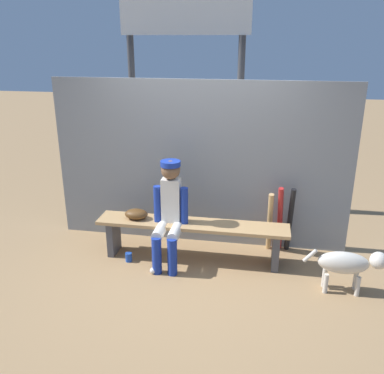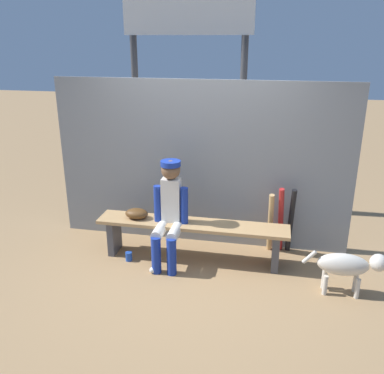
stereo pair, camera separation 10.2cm
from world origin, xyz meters
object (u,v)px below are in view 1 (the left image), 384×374
(bat_aluminum_black, at_px, (290,220))
(dog, at_px, (349,264))
(baseball, at_px, (153,271))
(bat_wood_tan, at_px, (270,222))
(cup_on_ground, at_px, (129,257))
(dugout_bench, at_px, (192,231))
(scoreboard, at_px, (189,33))
(player_seated, at_px, (169,210))
(baseball_glove, at_px, (136,214))
(bat_aluminum_red, at_px, (280,219))
(cup_on_bench, at_px, (161,214))

(bat_aluminum_black, xyz_separation_m, dog, (0.57, -0.79, -0.10))
(dog, bearing_deg, baseball, -179.56)
(bat_wood_tan, xyz_separation_m, dog, (0.82, -0.75, -0.07))
(bat_aluminum_black, height_order, cup_on_ground, bat_aluminum_black)
(dugout_bench, distance_m, scoreboard, 2.83)
(player_seated, xyz_separation_m, baseball_glove, (-0.43, 0.11, -0.13))
(cup_on_ground, bearing_deg, dog, -4.68)
(bat_wood_tan, distance_m, bat_aluminum_red, 0.13)
(baseball, relative_size, scoreboard, 0.02)
(dugout_bench, height_order, baseball_glove, baseball_glove)
(baseball_glove, xyz_separation_m, baseball, (0.30, -0.40, -0.51))
(cup_on_ground, bearing_deg, bat_aluminum_red, 17.78)
(bat_wood_tan, bearing_deg, bat_aluminum_black, 8.57)
(dugout_bench, height_order, player_seated, player_seated)
(dugout_bench, height_order, baseball, dugout_bench)
(player_seated, bearing_deg, baseball, -114.16)
(cup_on_ground, distance_m, scoreboard, 3.20)
(cup_on_bench, bearing_deg, bat_aluminum_black, 12.37)
(cup_on_ground, bearing_deg, bat_aluminum_black, 17.18)
(dugout_bench, height_order, bat_aluminum_black, bat_aluminum_black)
(baseball_glove, height_order, bat_aluminum_red, bat_aluminum_red)
(dugout_bench, relative_size, baseball_glove, 8.13)
(dog, bearing_deg, scoreboard, 134.72)
(dog, bearing_deg, bat_aluminum_red, 132.04)
(dugout_bench, xyz_separation_m, cup_on_bench, (-0.39, 0.06, 0.17))
(dugout_bench, bearing_deg, scoreboard, 101.60)
(player_seated, relative_size, baseball, 16.69)
(baseball, bearing_deg, cup_on_bench, 90.87)
(dugout_bench, relative_size, dog, 2.70)
(bat_wood_tan, bearing_deg, scoreboard, 133.11)
(dog, bearing_deg, dugout_bench, 167.33)
(player_seated, bearing_deg, cup_on_bench, 128.61)
(dugout_bench, relative_size, bat_wood_tan, 2.81)
(scoreboard, bearing_deg, bat_wood_tan, -46.89)
(baseball_glove, relative_size, bat_wood_tan, 0.35)
(bat_aluminum_red, xyz_separation_m, baseball, (-1.41, -0.79, -0.40))
(dugout_bench, height_order, dog, dog)
(dugout_bench, height_order, bat_wood_tan, bat_wood_tan)
(bat_aluminum_red, bearing_deg, bat_wood_tan, -170.97)
(baseball_glove, relative_size, baseball, 3.78)
(baseball, relative_size, dog, 0.09)
(bat_aluminum_black, height_order, baseball, bat_aluminum_black)
(bat_aluminum_red, bearing_deg, dog, -47.96)
(baseball_glove, xyz_separation_m, cup_on_bench, (0.30, 0.06, -0.00))
(dugout_bench, relative_size, baseball, 30.77)
(baseball_glove, distance_m, bat_wood_tan, 1.64)
(dog, bearing_deg, cup_on_bench, 167.97)
(player_seated, height_order, baseball_glove, player_seated)
(bat_wood_tan, distance_m, baseball, 1.54)
(dugout_bench, bearing_deg, dog, -12.67)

